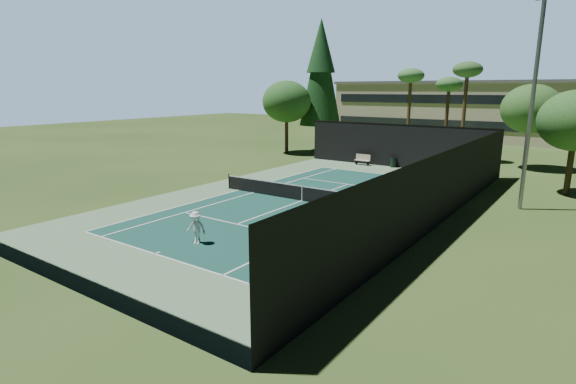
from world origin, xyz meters
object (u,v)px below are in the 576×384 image
Objects in this scene: player at (196,228)px; tennis_ball_c at (343,193)px; park_bench at (363,159)px; trash_bin at (393,162)px; tennis_ball_d at (278,180)px; tennis_ball_b at (300,192)px; tennis_ball_a at (112,234)px; tennis_net at (302,193)px.

tennis_ball_c is (0.73, 13.19, -0.75)m from player.
park_bench is 1.59× the size of trash_bin.
park_bench reaches higher than tennis_ball_c.
player is at bearing -93.17° from tennis_ball_c.
player reaches higher than tennis_ball_d.
tennis_ball_c is (2.70, 1.35, 0.01)m from tennis_ball_b.
tennis_ball_b is at bearing 79.54° from tennis_ball_a.
tennis_ball_c is 0.05× the size of park_bench.
tennis_net is 178.37× the size of tennis_ball_a.
tennis_ball_a is at bearing -109.31° from tennis_ball_c.
tennis_net reaches higher than tennis_ball_d.
player is 4.77m from tennis_ball_a.
tennis_net is at bearing -89.39° from trash_bin.
tennis_ball_c is at bearing -83.61° from trash_bin.
player is at bearing -88.54° from trash_bin.
tennis_ball_b is 0.04× the size of park_bench.
tennis_ball_b is at bearing -95.46° from trash_bin.
player reaches higher than tennis_ball_c.
tennis_ball_c is at bearing -8.96° from tennis_ball_d.
tennis_net is at bearing -40.09° from tennis_ball_d.
player reaches higher than tennis_ball_a.
park_bench is at bearing -172.05° from trash_bin.
trash_bin is at bearing 65.90° from tennis_ball_d.
tennis_ball_a is 1.14× the size of tennis_ball_b.
tennis_net is at bearing 80.72° from player.
player reaches higher than trash_bin.
trash_bin is at bearing 7.95° from park_bench.
tennis_net is 8.60× the size of park_bench.
trash_bin is (5.07, 11.34, 0.44)m from tennis_ball_d.
tennis_ball_a is 15.83m from tennis_ball_d.
tennis_ball_a is 27.38m from trash_bin.
tennis_ball_c is 12.71m from park_bench.
trash_bin is at bearing 79.35° from player.
tennis_net reaches higher than trash_bin.
park_bench is at bearing 101.46° from tennis_net.
tennis_ball_d is 0.05× the size of park_bench.
tennis_ball_d is at bearing -114.10° from trash_bin.
tennis_ball_c is 6.53m from tennis_ball_d.
tennis_ball_b is 0.07× the size of trash_bin.
tennis_net is 9.82m from player.
tennis_ball_c is at bearing 74.72° from player.
tennis_ball_b is 3.02m from tennis_ball_c.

